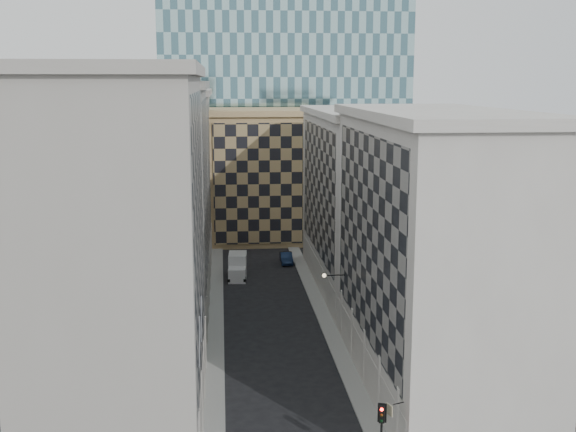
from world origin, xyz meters
TOP-DOWN VIEW (x-y plane):
  - sidewalk_west at (-5.25, 30.00)m, footprint 1.50×100.00m
  - sidewalk_east at (5.25, 30.00)m, footprint 1.50×100.00m
  - bldg_left_a at (-10.88, 11.00)m, footprint 10.80×22.80m
  - bldg_left_b at (-10.88, 33.00)m, footprint 10.80×22.80m
  - bldg_left_c at (-10.88, 55.00)m, footprint 10.80×22.80m
  - bldg_right_a at (10.88, 15.00)m, footprint 10.80×26.80m
  - bldg_right_b at (10.89, 42.00)m, footprint 10.80×28.80m
  - tan_block at (2.00, 67.90)m, footprint 16.80×14.80m
  - church_tower at (0.00, 82.00)m, footprint 7.20×7.20m
  - flagpoles_left at (-5.90, 6.00)m, footprint 0.10×6.33m
  - bracket_lamp at (4.38, 24.00)m, footprint 1.98×0.36m
  - traffic_light at (4.55, 2.66)m, footprint 0.51×0.50m
  - box_truck at (-2.80, 46.42)m, footprint 2.35×5.18m
  - dark_car at (3.50, 52.70)m, footprint 1.47×4.17m
  - shop_sign at (5.11, 3.00)m, footprint 1.04×0.62m

SIDE VIEW (x-z plane):
  - sidewalk_west at x=-5.25m, z-range 0.00..0.15m
  - sidewalk_east at x=5.25m, z-range 0.00..0.15m
  - dark_car at x=3.50m, z-range 0.00..1.37m
  - box_truck at x=-2.80m, z-range -0.18..2.60m
  - traffic_light at x=4.55m, z-range 1.05..5.20m
  - shop_sign at x=5.11m, z-range 3.48..4.20m
  - bracket_lamp at x=4.38m, z-range 6.02..6.38m
  - flagpoles_left at x=-5.90m, z-range 6.83..9.17m
  - tan_block at x=2.00m, z-range 0.04..18.84m
  - bldg_right_b at x=10.89m, z-range 0.00..19.70m
  - bldg_right_a at x=10.88m, z-range -0.03..20.67m
  - bldg_left_c at x=-10.88m, z-range -0.02..21.68m
  - bldg_left_b at x=-10.88m, z-range -0.03..22.67m
  - bldg_left_a at x=-10.88m, z-range -0.03..23.67m
  - church_tower at x=0.00m, z-range 1.20..52.70m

